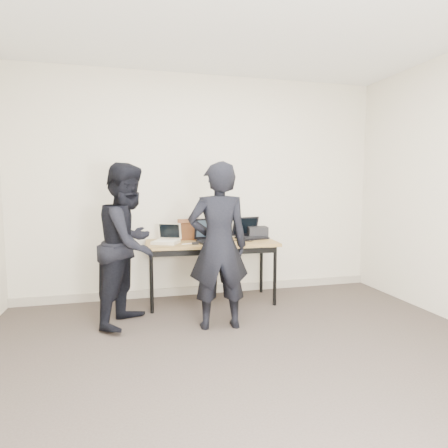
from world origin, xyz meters
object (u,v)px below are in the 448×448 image
object	(u,v)px
leather_satchel	(193,229)
person_typist	(218,246)
equipment_box	(258,232)
laptop_beige	(167,239)
laptop_right	(250,233)
person_observer	(129,244)
laptop_center	(212,237)
desk	(211,247)

from	to	relation	value
leather_satchel	person_typist	distance (m)	1.01
equipment_box	laptop_beige	bearing A→B (deg)	-170.80
laptop_right	person_observer	size ratio (longest dim) A/B	0.26
laptop_center	desk	bearing A→B (deg)	79.32
leather_satchel	equipment_box	xyz separation A→B (m)	(0.81, -0.04, -0.06)
laptop_center	laptop_right	size ratio (longest dim) A/B	0.92
laptop_beige	person_observer	distance (m)	0.61
desk	laptop_center	size ratio (longest dim) A/B	4.05
desk	equipment_box	world-z (taller)	equipment_box
laptop_beige	person_typist	size ratio (longest dim) A/B	0.23
desk	person_observer	world-z (taller)	person_observer
laptop_right	equipment_box	world-z (taller)	laptop_right
laptop_center	person_typist	size ratio (longest dim) A/B	0.24
laptop_center	person_typist	bearing A→B (deg)	-103.83
laptop_center	person_observer	distance (m)	1.02
equipment_box	person_observer	size ratio (longest dim) A/B	0.15
laptop_center	person_observer	world-z (taller)	person_observer
laptop_beige	person_typist	bearing A→B (deg)	-36.70
laptop_beige	laptop_center	size ratio (longest dim) A/B	0.96
laptop_beige	person_typist	distance (m)	0.89
leather_satchel	person_typist	size ratio (longest dim) A/B	0.24
desk	leather_satchel	xyz separation A→B (m)	(-0.18, 0.23, 0.19)
laptop_center	laptop_right	world-z (taller)	laptop_center
laptop_beige	person_observer	world-z (taller)	person_observer
laptop_right	person_typist	size ratio (longest dim) A/B	0.26
laptop_right	person_typist	distance (m)	1.12
laptop_right	person_observer	distance (m)	1.56
person_typist	laptop_beige	bearing A→B (deg)	-58.77
person_observer	leather_satchel	bearing A→B (deg)	-21.63
desk	laptop_center	bearing A→B (deg)	-91.12
laptop_right	laptop_center	bearing A→B (deg)	-173.96
desk	leather_satchel	distance (m)	0.34
laptop_beige	laptop_center	world-z (taller)	laptop_center
laptop_center	equipment_box	world-z (taller)	laptop_center
laptop_center	person_observer	bearing A→B (deg)	-161.89
equipment_box	person_typist	size ratio (longest dim) A/B	0.15
equipment_box	person_observer	world-z (taller)	person_observer
laptop_beige	laptop_right	distance (m)	1.04
laptop_beige	equipment_box	world-z (taller)	laptop_beige
laptop_beige	person_observer	bearing A→B (deg)	-107.20
equipment_box	laptop_right	bearing A→B (deg)	-163.00
laptop_right	person_observer	xyz separation A→B (m)	(-1.44, -0.60, 0.01)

